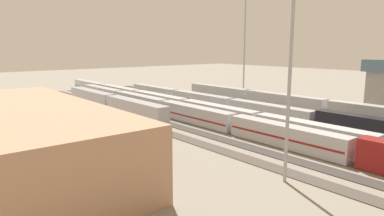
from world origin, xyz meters
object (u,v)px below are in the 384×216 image
at_px(train_on_track_5, 189,113).
at_px(train_on_track_7, 111,105).
at_px(light_mast_1, 291,52).
at_px(control_tower, 377,83).
at_px(train_on_track_0, 284,104).
at_px(train_on_track_2, 225,104).
at_px(train_on_track_4, 180,105).
at_px(maintenance_shed, 16,139).
at_px(light_mast_0, 245,36).

xyz_separation_m(train_on_track_5, train_on_track_7, (19.25, 10.00, 0.54)).
xyz_separation_m(light_mast_1, control_tower, (12.02, -54.96, -8.21)).
distance_m(train_on_track_0, train_on_track_2, 15.03).
bearing_deg(light_mast_1, train_on_track_4, -21.41).
height_order(train_on_track_4, train_on_track_7, train_on_track_7).
xyz_separation_m(light_mast_1, maintenance_shed, (26.18, 25.44, -11.88)).
distance_m(train_on_track_7, maintenance_shed, 40.28).
distance_m(train_on_track_7, light_mast_0, 42.75).
height_order(train_on_track_4, light_mast_0, light_mast_0).
distance_m(train_on_track_0, light_mast_1, 48.83).
height_order(train_on_track_7, light_mast_0, light_mast_0).
distance_m(train_on_track_5, light_mast_0, 33.80).
height_order(train_on_track_2, train_on_track_5, same).
height_order(light_mast_0, maintenance_shed, light_mast_0).
distance_m(train_on_track_0, train_on_track_7, 44.33).
distance_m(light_mast_0, control_tower, 36.84).
bearing_deg(train_on_track_4, control_tower, -132.25).
bearing_deg(train_on_track_7, train_on_track_4, -121.10).
bearing_deg(maintenance_shed, train_on_track_5, -76.38).
bearing_deg(train_on_track_0, control_tower, -132.28).
bearing_deg(maintenance_shed, light_mast_1, -135.82).
height_order(train_on_track_0, train_on_track_2, train_on_track_0).
bearing_deg(light_mast_0, train_on_track_2, 111.48).
relative_size(train_on_track_2, maintenance_shed, 2.01).
relative_size(train_on_track_0, train_on_track_2, 0.79).
bearing_deg(train_on_track_7, train_on_track_0, -127.85).
distance_m(maintenance_shed, control_tower, 81.72).
bearing_deg(train_on_track_0, maintenance_shed, 91.22).
height_order(light_mast_1, control_tower, light_mast_1).
height_order(train_on_track_0, light_mast_1, light_mast_1).
xyz_separation_m(train_on_track_0, train_on_track_5, (7.95, 25.00, -0.56)).
relative_size(train_on_track_5, maintenance_shed, 2.55).
xyz_separation_m(maintenance_shed, control_tower, (-14.16, -80.40, 3.68)).
height_order(train_on_track_4, maintenance_shed, maintenance_shed).
bearing_deg(light_mast_1, train_on_track_7, -3.04).
relative_size(train_on_track_4, maintenance_shed, 3.08).
xyz_separation_m(train_on_track_4, train_on_track_5, (-10.20, 5.00, 0.00)).
relative_size(train_on_track_4, train_on_track_0, 1.95).
xyz_separation_m(train_on_track_0, train_on_track_7, (27.20, 35.00, -0.02)).
relative_size(train_on_track_5, control_tower, 8.17).
bearing_deg(train_on_track_5, maintenance_shed, 103.62).
height_order(train_on_track_4, light_mast_1, light_mast_1).
relative_size(train_on_track_4, light_mast_1, 5.45).
height_order(light_mast_1, maintenance_shed, light_mast_1).
height_order(train_on_track_5, control_tower, control_tower).
relative_size(light_mast_1, control_tower, 1.82).
height_order(train_on_track_0, light_mast_0, light_mast_0).
relative_size(train_on_track_4, control_tower, 9.90).
height_order(train_on_track_7, control_tower, control_tower).
bearing_deg(train_on_track_0, train_on_track_5, 72.37).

